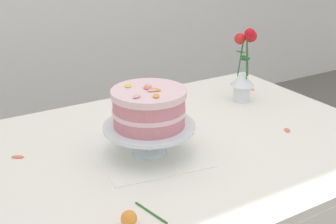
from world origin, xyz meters
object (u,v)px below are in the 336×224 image
at_px(layer_cake, 149,107).
at_px(fallen_rose, 130,218).
at_px(flower_vase, 243,72).
at_px(dining_table, 183,167).
at_px(cake_stand, 149,130).

bearing_deg(layer_cake, fallen_rose, -125.91).
bearing_deg(flower_vase, fallen_rose, -146.41).
relative_size(dining_table, flower_vase, 4.47).
height_order(cake_stand, layer_cake, layer_cake).
bearing_deg(flower_vase, cake_stand, -158.91).
bearing_deg(layer_cake, dining_table, 1.10).
bearing_deg(fallen_rose, cake_stand, 54.08).
bearing_deg(dining_table, fallen_rose, -139.05).
distance_m(layer_cake, fallen_rose, 0.39).
bearing_deg(layer_cake, flower_vase, 21.09).
distance_m(dining_table, layer_cake, 0.28).
relative_size(cake_stand, layer_cake, 1.25).
distance_m(layer_cake, flower_vase, 0.60).
height_order(dining_table, layer_cake, layer_cake).
xyz_separation_m(cake_stand, fallen_rose, (-0.22, -0.30, -0.06)).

